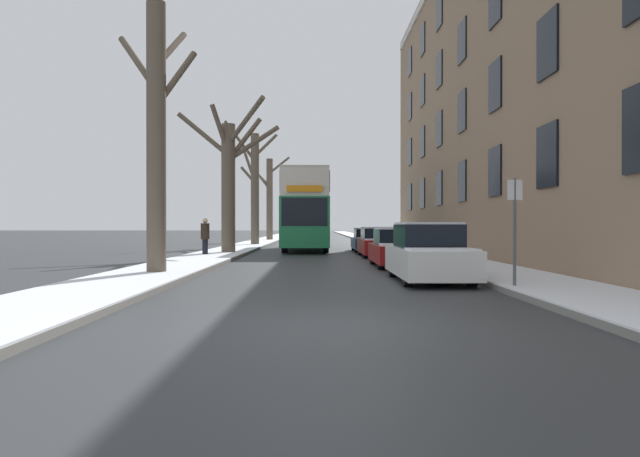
{
  "coord_description": "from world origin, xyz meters",
  "views": [
    {
      "loc": [
        -0.32,
        -8.38,
        1.46
      ],
      "look_at": [
        -0.1,
        19.83,
        1.31
      ],
      "focal_mm": 32.0,
      "sensor_mm": 36.0,
      "label": 1
    }
  ],
  "objects_px": {
    "bare_tree_left_0": "(157,132)",
    "bare_tree_left_2": "(254,184)",
    "parked_car_3": "(368,240)",
    "double_decker_bus": "(306,207)",
    "street_sign_post": "(515,227)",
    "pedestrian_left_sidewalk": "(205,236)",
    "parked_car_2": "(379,243)",
    "parked_car_0": "(429,254)",
    "parked_car_1": "(399,248)",
    "bare_tree_left_1": "(230,178)",
    "bare_tree_left_3": "(269,197)"
  },
  "relations": [
    {
      "from": "pedestrian_left_sidewalk",
      "to": "parked_car_2",
      "type": "bearing_deg",
      "value": -72.8
    },
    {
      "from": "bare_tree_left_0",
      "to": "double_decker_bus",
      "type": "bearing_deg",
      "value": 77.11
    },
    {
      "from": "parked_car_2",
      "to": "street_sign_post",
      "type": "distance_m",
      "value": 14.49
    },
    {
      "from": "bare_tree_left_3",
      "to": "pedestrian_left_sidewalk",
      "type": "relative_size",
      "value": 4.35
    },
    {
      "from": "double_decker_bus",
      "to": "bare_tree_left_2",
      "type": "bearing_deg",
      "value": 119.95
    },
    {
      "from": "pedestrian_left_sidewalk",
      "to": "parked_car_0",
      "type": "bearing_deg",
      "value": -133.16
    },
    {
      "from": "bare_tree_left_1",
      "to": "pedestrian_left_sidewalk",
      "type": "xyz_separation_m",
      "value": [
        -0.77,
        -2.22,
        -2.84
      ]
    },
    {
      "from": "parked_car_0",
      "to": "parked_car_2",
      "type": "bearing_deg",
      "value": 90.0
    },
    {
      "from": "bare_tree_left_3",
      "to": "parked_car_0",
      "type": "bearing_deg",
      "value": -79.18
    },
    {
      "from": "bare_tree_left_0",
      "to": "parked_car_3",
      "type": "height_order",
      "value": "bare_tree_left_0"
    },
    {
      "from": "bare_tree_left_2",
      "to": "parked_car_1",
      "type": "height_order",
      "value": "bare_tree_left_2"
    },
    {
      "from": "street_sign_post",
      "to": "parked_car_0",
      "type": "bearing_deg",
      "value": 118.0
    },
    {
      "from": "bare_tree_left_2",
      "to": "pedestrian_left_sidewalk",
      "type": "bearing_deg",
      "value": -92.71
    },
    {
      "from": "bare_tree_left_0",
      "to": "bare_tree_left_3",
      "type": "xyz_separation_m",
      "value": [
        0.2,
        36.75,
        -0.01
      ]
    },
    {
      "from": "bare_tree_left_1",
      "to": "parked_car_1",
      "type": "bearing_deg",
      "value": -47.37
    },
    {
      "from": "parked_car_1",
      "to": "parked_car_0",
      "type": "bearing_deg",
      "value": -90.0
    },
    {
      "from": "parked_car_0",
      "to": "parked_car_1",
      "type": "relative_size",
      "value": 1.02
    },
    {
      "from": "bare_tree_left_1",
      "to": "parked_car_3",
      "type": "bearing_deg",
      "value": 29.15
    },
    {
      "from": "bare_tree_left_3",
      "to": "parked_car_3",
      "type": "height_order",
      "value": "bare_tree_left_3"
    },
    {
      "from": "parked_car_0",
      "to": "parked_car_1",
      "type": "xyz_separation_m",
      "value": [
        -0.0,
        5.35,
        -0.05
      ]
    },
    {
      "from": "parked_car_1",
      "to": "pedestrian_left_sidewalk",
      "type": "bearing_deg",
      "value": 144.92
    },
    {
      "from": "bare_tree_left_2",
      "to": "bare_tree_left_1",
      "type": "bearing_deg",
      "value": -89.55
    },
    {
      "from": "bare_tree_left_1",
      "to": "pedestrian_left_sidewalk",
      "type": "relative_size",
      "value": 4.13
    },
    {
      "from": "parked_car_2",
      "to": "bare_tree_left_1",
      "type": "bearing_deg",
      "value": 169.57
    },
    {
      "from": "bare_tree_left_3",
      "to": "bare_tree_left_0",
      "type": "bearing_deg",
      "value": -90.31
    },
    {
      "from": "bare_tree_left_0",
      "to": "parked_car_0",
      "type": "bearing_deg",
      "value": -10.29
    },
    {
      "from": "bare_tree_left_0",
      "to": "pedestrian_left_sidewalk",
      "type": "distance_m",
      "value": 10.1
    },
    {
      "from": "bare_tree_left_0",
      "to": "bare_tree_left_2",
      "type": "height_order",
      "value": "bare_tree_left_2"
    },
    {
      "from": "bare_tree_left_0",
      "to": "pedestrian_left_sidewalk",
      "type": "bearing_deg",
      "value": 92.93
    },
    {
      "from": "bare_tree_left_1",
      "to": "bare_tree_left_3",
      "type": "distance_m",
      "value": 24.94
    },
    {
      "from": "parked_car_1",
      "to": "pedestrian_left_sidewalk",
      "type": "distance_m",
      "value": 9.75
    },
    {
      "from": "bare_tree_left_2",
      "to": "parked_car_0",
      "type": "bearing_deg",
      "value": -73.88
    },
    {
      "from": "double_decker_bus",
      "to": "parked_car_0",
      "type": "distance_m",
      "value": 19.1
    },
    {
      "from": "bare_tree_left_1",
      "to": "double_decker_bus",
      "type": "height_order",
      "value": "bare_tree_left_1"
    },
    {
      "from": "double_decker_bus",
      "to": "parked_car_2",
      "type": "xyz_separation_m",
      "value": [
        3.51,
        -6.84,
        -1.88
      ]
    },
    {
      "from": "double_decker_bus",
      "to": "parked_car_3",
      "type": "relative_size",
      "value": 2.6
    },
    {
      "from": "parked_car_2",
      "to": "pedestrian_left_sidewalk",
      "type": "xyz_separation_m",
      "value": [
        -7.97,
        -0.9,
        0.34
      ]
    },
    {
      "from": "bare_tree_left_1",
      "to": "parked_car_3",
      "type": "xyz_separation_m",
      "value": [
        7.2,
        4.02,
        -3.21
      ]
    },
    {
      "from": "double_decker_bus",
      "to": "bare_tree_left_3",
      "type": "bearing_deg",
      "value": 100.99
    },
    {
      "from": "parked_car_3",
      "to": "double_decker_bus",
      "type": "bearing_deg",
      "value": 156.88
    },
    {
      "from": "bare_tree_left_1",
      "to": "pedestrian_left_sidewalk",
      "type": "height_order",
      "value": "bare_tree_left_1"
    },
    {
      "from": "bare_tree_left_1",
      "to": "bare_tree_left_3",
      "type": "height_order",
      "value": "bare_tree_left_3"
    },
    {
      "from": "pedestrian_left_sidewalk",
      "to": "bare_tree_left_1",
      "type": "bearing_deg",
      "value": -8.36
    },
    {
      "from": "bare_tree_left_1",
      "to": "parked_car_3",
      "type": "distance_m",
      "value": 8.85
    },
    {
      "from": "parked_car_3",
      "to": "parked_car_1",
      "type": "bearing_deg",
      "value": -90.0
    },
    {
      "from": "parked_car_3",
      "to": "bare_tree_left_2",
      "type": "bearing_deg",
      "value": 132.14
    },
    {
      "from": "double_decker_bus",
      "to": "street_sign_post",
      "type": "distance_m",
      "value": 21.82
    },
    {
      "from": "bare_tree_left_0",
      "to": "parked_car_1",
      "type": "bearing_deg",
      "value": 28.08
    },
    {
      "from": "parked_car_1",
      "to": "parked_car_2",
      "type": "height_order",
      "value": "parked_car_1"
    },
    {
      "from": "parked_car_3",
      "to": "street_sign_post",
      "type": "distance_m",
      "value": 19.81
    }
  ]
}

